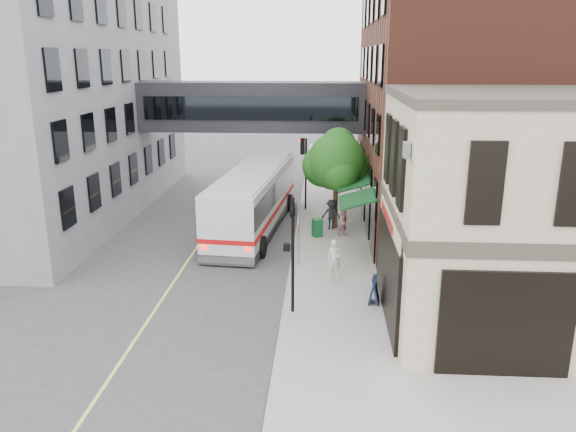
# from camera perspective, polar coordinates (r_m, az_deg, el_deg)

# --- Properties ---
(ground) EXTENTS (120.00, 120.00, 0.00)m
(ground) POSITION_cam_1_polar(r_m,az_deg,el_deg) (20.12, -1.01, -12.45)
(ground) COLOR #38383A
(ground) RESTS_ON ground
(sidewalk_main) EXTENTS (4.00, 60.00, 0.15)m
(sidewalk_main) POSITION_cam_1_polar(r_m,az_deg,el_deg) (33.04, 4.39, -0.77)
(sidewalk_main) COLOR gray
(sidewalk_main) RESTS_ON ground
(corner_building) EXTENTS (10.19, 8.12, 8.45)m
(corner_building) POSITION_cam_1_polar(r_m,az_deg,el_deg) (21.70, 23.74, 0.28)
(corner_building) COLOR tan
(corner_building) RESTS_ON ground
(brick_building) EXTENTS (13.76, 18.00, 14.00)m
(brick_building) POSITION_cam_1_polar(r_m,az_deg,el_deg) (33.82, 18.53, 10.80)
(brick_building) COLOR #4E2318
(brick_building) RESTS_ON ground
(opposite_building) EXTENTS (14.00, 24.00, 14.00)m
(opposite_building) POSITION_cam_1_polar(r_m,az_deg,el_deg) (38.45, -25.56, 10.63)
(opposite_building) COLOR slate
(opposite_building) RESTS_ON ground
(skyway_bridge) EXTENTS (14.00, 3.18, 3.00)m
(skyway_bridge) POSITION_cam_1_polar(r_m,az_deg,el_deg) (36.04, -3.58, 11.07)
(skyway_bridge) COLOR black
(skyway_bridge) RESTS_ON ground
(traffic_signal_near) EXTENTS (0.44, 0.22, 4.60)m
(traffic_signal_near) POSITION_cam_1_polar(r_m,az_deg,el_deg) (20.74, 0.40, -2.56)
(traffic_signal_near) COLOR black
(traffic_signal_near) RESTS_ON sidewalk_main
(traffic_signal_far) EXTENTS (0.53, 0.28, 4.50)m
(traffic_signal_far) POSITION_cam_1_polar(r_m,az_deg,el_deg) (35.21, 1.61, 5.78)
(traffic_signal_far) COLOR black
(traffic_signal_far) RESTS_ON sidewalk_main
(street_sign_pole) EXTENTS (0.08, 0.75, 3.00)m
(street_sign_pole) POSITION_cam_1_polar(r_m,az_deg,el_deg) (25.82, 1.08, -1.24)
(street_sign_pole) COLOR gray
(street_sign_pole) RESTS_ON sidewalk_main
(street_tree) EXTENTS (3.80, 3.20, 5.60)m
(street_tree) POSITION_cam_1_polar(r_m,az_deg,el_deg) (31.38, 4.91, 5.53)
(street_tree) COLOR #382619
(street_tree) RESTS_ON sidewalk_main
(lane_marking) EXTENTS (0.12, 40.00, 0.01)m
(lane_marking) POSITION_cam_1_polar(r_m,az_deg,el_deg) (29.95, -9.05, -2.85)
(lane_marking) COLOR #D8CC4C
(lane_marking) RESTS_ON ground
(bus) EXTENTS (3.94, 12.73, 3.37)m
(bus) POSITION_cam_1_polar(r_m,az_deg,el_deg) (31.76, -3.49, 1.95)
(bus) COLOR silver
(bus) RESTS_ON ground
(pedestrian_a) EXTENTS (0.66, 0.46, 1.72)m
(pedestrian_a) POSITION_cam_1_polar(r_m,az_deg,el_deg) (24.71, 4.74, -4.36)
(pedestrian_a) COLOR silver
(pedestrian_a) RESTS_ON sidewalk_main
(pedestrian_b) EXTENTS (0.90, 0.80, 1.53)m
(pedestrian_b) POSITION_cam_1_polar(r_m,az_deg,el_deg) (30.46, 5.77, -0.61)
(pedestrian_b) COLOR tan
(pedestrian_b) RESTS_ON sidewalk_main
(pedestrian_c) EXTENTS (1.18, 0.80, 1.70)m
(pedestrian_c) POSITION_cam_1_polar(r_m,az_deg,el_deg) (31.55, 4.42, 0.16)
(pedestrian_c) COLOR black
(pedestrian_c) RESTS_ON sidewalk_main
(newspaper_box) EXTENTS (0.62, 0.60, 0.97)m
(newspaper_box) POSITION_cam_1_polar(r_m,az_deg,el_deg) (30.29, 2.99, -1.20)
(newspaper_box) COLOR #135328
(newspaper_box) RESTS_ON sidewalk_main
(sandwich_board) EXTENTS (0.51, 0.69, 1.13)m
(sandwich_board) POSITION_cam_1_polar(r_m,az_deg,el_deg) (22.51, 8.75, -7.41)
(sandwich_board) COLOR #101A32
(sandwich_board) RESTS_ON sidewalk_main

